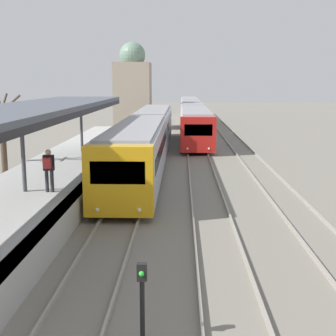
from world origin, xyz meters
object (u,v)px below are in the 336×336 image
train_near (148,135)px  train_far (192,113)px  person_on_platform (49,167)px  signal_post_near (142,293)px

train_near → train_far: (3.50, 23.61, -0.06)m
train_near → train_far: bearing=81.6°
train_near → person_on_platform: bearing=-101.1°
person_on_platform → train_far: bearing=80.6°
person_on_platform → signal_post_near: (4.33, -8.78, -0.95)m
train_far → signal_post_near: size_ratio=26.52×
train_far → person_on_platform: bearing=-99.4°
train_near → signal_post_near: size_ratio=17.83×
person_on_platform → train_far: 38.32m
train_near → train_far: 23.87m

